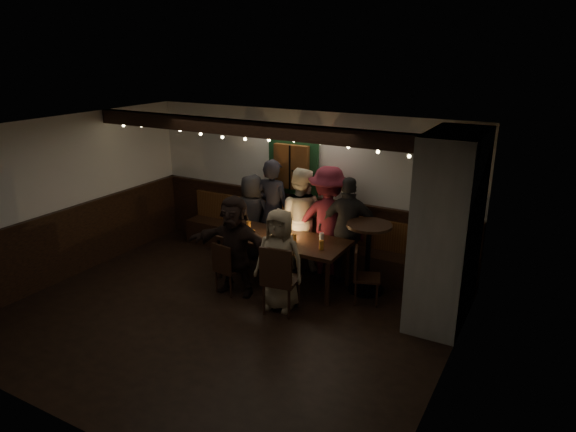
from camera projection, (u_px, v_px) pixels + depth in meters
The scene contains 13 objects.
room at pixel (336, 227), 7.54m from camera, with size 6.02×5.01×2.62m.
dining_table at pixel (282, 242), 8.06m from camera, with size 2.10×0.90×0.91m.
chair_near_left at pixel (226, 266), 7.73m from camera, with size 0.42×0.42×0.82m.
chair_near_right at pixel (279, 276), 7.09m from camera, with size 0.53×0.53×1.03m.
chair_end at pixel (362, 272), 7.48m from camera, with size 0.48×0.48×0.84m.
high_top at pixel (368, 249), 7.76m from camera, with size 0.68×0.68×1.09m.
person_a at pixel (252, 216), 9.08m from camera, with size 0.73×0.48×1.49m, color #28282D.
person_b at pixel (273, 210), 8.91m from camera, with size 0.66×0.43×1.80m, color black.
person_c at pixel (300, 218), 8.59m from camera, with size 0.84×0.65×1.73m, color beige.
person_d at pixel (328, 221), 8.35m from camera, with size 1.17×0.67×1.81m, color #581725.
person_e at pixel (349, 229), 8.16m from camera, with size 0.99×0.41×1.68m, color #28282A.
person_f at pixel (235, 245), 7.67m from camera, with size 1.43×0.46×1.54m, color black.
person_g at pixel (280, 260), 7.23m from camera, with size 0.73×0.47×1.49m, color gray.
Camera 1 is at (3.90, -5.13, 3.61)m, focal length 32.00 mm.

